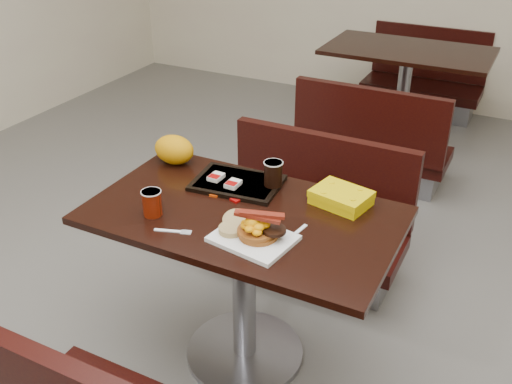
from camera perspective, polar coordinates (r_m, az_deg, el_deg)
The scene contains 24 objects.
floor at distance 2.72m, azimuth -1.09°, elevation -15.60°, with size 6.00×7.00×0.01m, color slate.
table_near at distance 2.47m, azimuth -1.17°, elevation -9.43°, with size 1.20×0.70×0.75m, color black, non-canonical shape.
bench_near_n at distance 3.01m, azimuth 5.09°, elevation -2.16°, with size 1.00×0.46×0.72m, color black, non-canonical shape.
table_far at distance 4.66m, azimuth 14.15°, elevation 8.99°, with size 1.20×0.70×0.75m, color black, non-canonical shape.
bench_far_s at distance 4.03m, azimuth 11.64°, elevation 5.84°, with size 1.00×0.46×0.72m, color black, non-canonical shape.
bench_far_n at distance 5.32m, azimuth 16.04°, elevation 11.06°, with size 1.00×0.46×0.72m, color black, non-canonical shape.
platter at distance 2.09m, azimuth -0.26°, elevation -4.58°, with size 0.28×0.22×0.02m, color white.
pancake_stack at distance 2.08m, azimuth 0.23°, elevation -3.99°, with size 0.14×0.14×0.03m, color brown.
sausage_patty at distance 2.05m, azimuth 1.80°, elevation -3.75°, with size 0.08×0.08×0.01m, color black.
scrambled_eggs at distance 2.05m, azimuth -0.36°, elevation -3.15°, with size 0.10×0.09×0.05m, color orange.
bacon_strips at distance 2.03m, azimuth 0.14°, elevation -2.37°, with size 0.17×0.07×0.01m, color #3F0E04, non-canonical shape.
muffin_bottom at distance 2.11m, azimuth -2.46°, elevation -3.67°, with size 0.09×0.09×0.02m, color tan.
muffin_top at distance 2.14m, azimuth -2.08°, elevation -2.73°, with size 0.09×0.09×0.02m, color tan.
coffee_cup_near at distance 2.25m, azimuth -10.16°, elevation -1.07°, with size 0.07×0.07×0.10m, color #921705.
fork at distance 2.17m, azimuth -8.66°, elevation -3.76°, with size 0.14×0.03×0.00m, color white, non-canonical shape.
knife at distance 2.12m, azimuth 3.72°, elevation -4.24°, with size 0.17×0.01×0.00m, color white.
condiment_syrup at distance 2.37m, azimuth -4.12°, elevation -0.29°, with size 0.03×0.03×0.01m, color #B43107.
condiment_ketchup at distance 2.33m, azimuth -2.04°, elevation -0.78°, with size 0.04×0.03×0.01m, color #8C0504.
tray at distance 2.45m, azimuth -1.84°, elevation 0.90°, with size 0.36×0.26×0.02m, color black.
hashbrown_sleeve_left at distance 2.46m, azimuth -3.93°, elevation 1.48°, with size 0.05×0.07×0.02m, color silver.
hashbrown_sleeve_right at distance 2.40m, azimuth -2.26°, elevation 0.80°, with size 0.05×0.07×0.02m, color silver.
coffee_cup_far at distance 2.39m, azimuth 1.70°, elevation 1.81°, with size 0.08×0.08×0.10m, color black.
clamshell at distance 2.32m, azimuth 8.35°, elevation -0.53°, with size 0.22×0.16×0.06m, color #E1BF03.
paper_bag at distance 2.63m, azimuth -8.02°, elevation 4.14°, with size 0.19×0.14×0.13m, color orange.
Camera 1 is at (0.92, -1.70, 1.92)m, focal length 40.83 mm.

